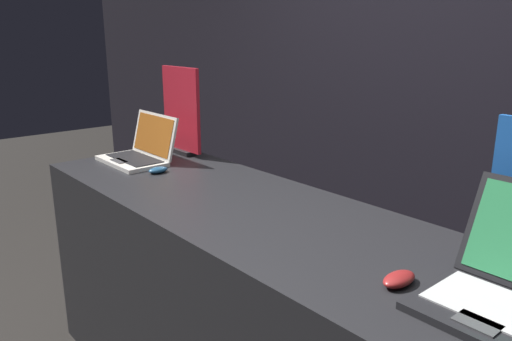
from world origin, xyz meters
name	(u,v)px	position (x,y,z in m)	size (l,w,h in m)	color
wall_back	(444,76)	(0.00, 1.66, 1.40)	(8.00, 0.05, 2.80)	black
display_counter	(256,322)	(0.00, 0.37, 0.49)	(2.36, 0.73, 0.97)	black
laptop_front	(140,150)	(-0.93, 0.38, 1.03)	(0.38, 0.29, 0.24)	silver
mouse_front	(158,170)	(-0.68, 0.34, 0.99)	(0.06, 0.10, 0.03)	navy
promo_stand_front	(181,113)	(-0.93, 0.64, 1.20)	(0.32, 0.07, 0.47)	black
laptop_back	(511,283)	(0.93, 0.37, 1.04)	(0.35, 0.39, 0.28)	black
mouse_back	(399,279)	(0.69, 0.27, 0.99)	(0.06, 0.11, 0.03)	maroon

